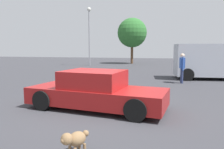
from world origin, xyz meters
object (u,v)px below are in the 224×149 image
object	(u,v)px
light_post_near	(89,27)
van_white	(215,60)
sedan_foreground	(96,91)
dog	(75,139)
pedestrian	(182,66)

from	to	relation	value
light_post_near	van_white	bearing A→B (deg)	-36.82
sedan_foreground	dog	world-z (taller)	sedan_foreground
sedan_foreground	dog	size ratio (longest dim) A/B	7.76
van_white	pedestrian	world-z (taller)	van_white
dog	light_post_near	bearing A→B (deg)	-135.23
sedan_foreground	pedestrian	xyz separation A→B (m)	(3.01, 6.32, 0.43)
sedan_foreground	pedestrian	distance (m)	7.01
van_white	light_post_near	bearing A→B (deg)	136.26
sedan_foreground	pedestrian	world-z (taller)	pedestrian
van_white	pedestrian	distance (m)	3.12
van_white	light_post_near	size ratio (longest dim) A/B	0.78
sedan_foreground	dog	xyz separation A→B (m)	(0.64, -3.11, -0.28)
dog	pedestrian	xyz separation A→B (m)	(2.37, 9.43, 0.71)
sedan_foreground	van_white	world-z (taller)	van_white
van_white	light_post_near	xyz separation A→B (m)	(-11.80, 8.83, 3.25)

